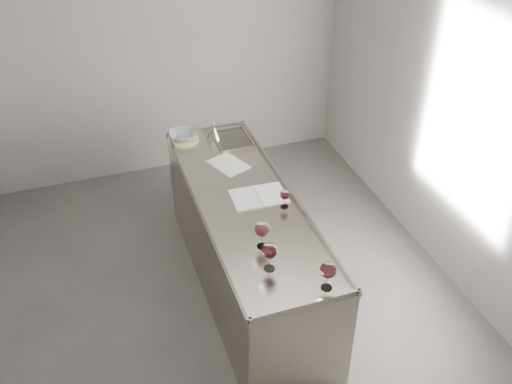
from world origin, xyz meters
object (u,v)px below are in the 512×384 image
object	(u,v)px
counter	(246,246)
wine_glass_right	(328,271)
wine_glass_left	(270,251)
wine_glass_small	(285,195)
notebook	(259,196)
ceramic_bowl	(183,135)
wine_glass_middle	(262,230)
wine_funnel	(214,133)

from	to	relation	value
counter	wine_glass_right	xyz separation A→B (m)	(0.19, -1.08, 0.62)
wine_glass_left	wine_glass_small	bearing A→B (deg)	60.45
wine_glass_left	wine_glass_right	xyz separation A→B (m)	(0.29, -0.29, -0.00)
wine_glass_right	notebook	size ratio (longest dim) A/B	0.48
wine_glass_right	notebook	xyz separation A→B (m)	(-0.08, 1.09, -0.14)
ceramic_bowl	wine_glass_middle	bearing A→B (deg)	-83.57
counter	wine_glass_small	world-z (taller)	wine_glass_small
notebook	ceramic_bowl	distance (m)	1.13
wine_glass_middle	wine_glass_right	world-z (taller)	wine_glass_middle
notebook	wine_glass_right	bearing A→B (deg)	-83.26
counter	ceramic_bowl	xyz separation A→B (m)	(-0.25, 1.08, 0.52)
wine_glass_small	wine_glass_middle	bearing A→B (deg)	-129.61
notebook	wine_glass_left	bearing A→B (deg)	-101.92
wine_glass_small	notebook	distance (m)	0.26
notebook	wine_funnel	distance (m)	1.01
wine_glass_left	wine_funnel	world-z (taller)	wine_glass_left
notebook	wine_glass_small	bearing A→B (deg)	-49.70
counter	notebook	xyz separation A→B (m)	(0.11, 0.01, 0.47)
counter	wine_glass_small	xyz separation A→B (m)	(0.25, -0.18, 0.58)
counter	wine_glass_middle	size ratio (longest dim) A/B	11.38
counter	wine_glass_small	bearing A→B (deg)	-35.05
counter	ceramic_bowl	bearing A→B (deg)	102.99
notebook	wine_funnel	size ratio (longest dim) A/B	2.23
ceramic_bowl	wine_glass_right	bearing A→B (deg)	-78.49
wine_glass_left	wine_glass_right	world-z (taller)	wine_glass_left
wine_glass_middle	wine_funnel	size ratio (longest dim) A/B	1.08
wine_glass_middle	ceramic_bowl	bearing A→B (deg)	96.43
counter	wine_glass_right	size ratio (longest dim) A/B	11.55
notebook	wine_funnel	bearing A→B (deg)	97.41
counter	wine_glass_left	bearing A→B (deg)	-96.84
wine_glass_middle	wine_glass_left	bearing A→B (deg)	-97.69
wine_glass_left	wine_glass_middle	bearing A→B (deg)	82.31
wine_glass_left	wine_glass_middle	world-z (taller)	wine_glass_left
notebook	wine_glass_middle	bearing A→B (deg)	-104.56
wine_glass_right	wine_funnel	size ratio (longest dim) A/B	1.06
wine_glass_right	wine_glass_left	bearing A→B (deg)	134.89
wine_glass_small	ceramic_bowl	distance (m)	1.36
counter	wine_glass_right	distance (m)	1.26
wine_glass_left	notebook	xyz separation A→B (m)	(0.21, 0.80, -0.15)
wine_glass_right	wine_glass_small	bearing A→B (deg)	86.03
counter	wine_glass_left	xyz separation A→B (m)	(-0.10, -0.79, 0.62)
wine_glass_left	ceramic_bowl	world-z (taller)	wine_glass_left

